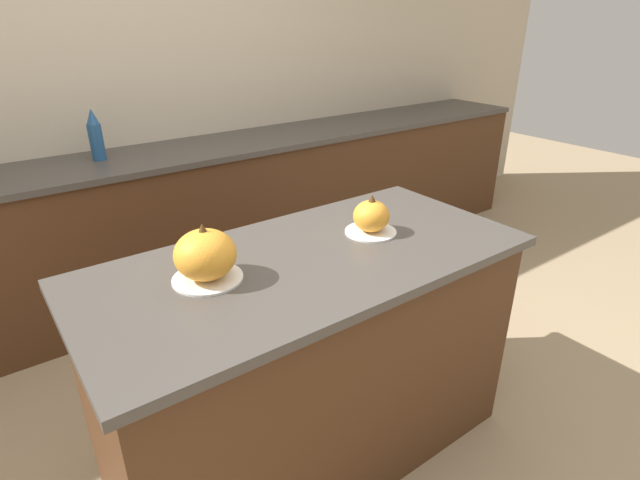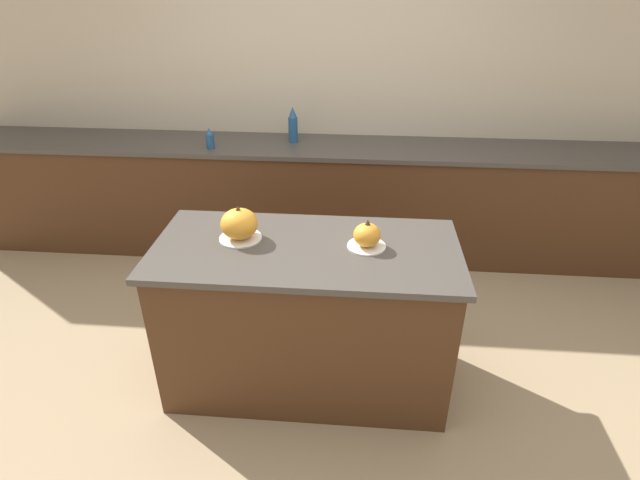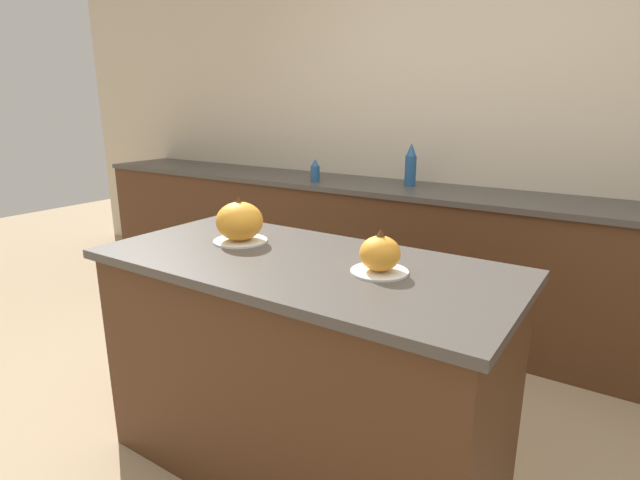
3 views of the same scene
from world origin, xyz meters
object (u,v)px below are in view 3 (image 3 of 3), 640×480
pumpkin_cake_left (240,222)px  bottle_short (315,171)px  pumpkin_cake_right (380,255)px  bottle_tall (411,166)px

pumpkin_cake_left → bottle_short: (-0.54, 1.37, 0.02)m
pumpkin_cake_right → bottle_short: size_ratio=1.26×
pumpkin_cake_left → bottle_tall: bearing=87.2°
pumpkin_cake_left → pumpkin_cake_right: size_ratio=1.13×
bottle_tall → pumpkin_cake_left: bearing=-92.8°
pumpkin_cake_right → bottle_tall: bottle_tall is taller
pumpkin_cake_left → bottle_tall: 1.58m
bottle_tall → bottle_short: bottle_tall is taller
pumpkin_cake_right → bottle_short: bearing=131.0°
pumpkin_cake_right → bottle_tall: (-0.59, 1.61, 0.10)m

